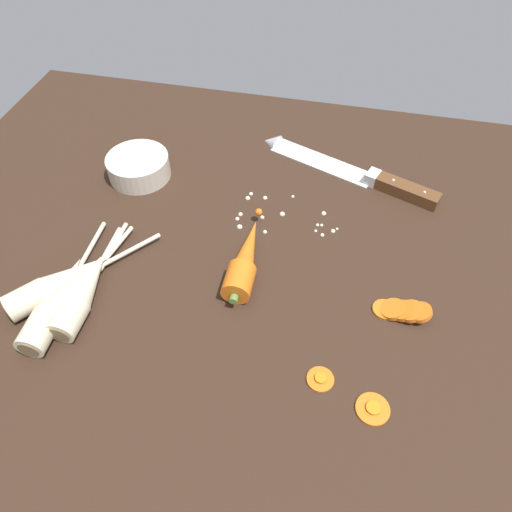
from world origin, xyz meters
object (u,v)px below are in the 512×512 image
(parsnip_front, at_px, (79,287))
(carrot_slice_stray_mid, at_px, (373,408))
(chefs_knife, at_px, (343,168))
(carrot_slice_stray_near, at_px, (320,379))
(whole_carrot, at_px, (245,259))
(prep_bowl, at_px, (138,166))
(parsnip_back, at_px, (83,293))
(carrot_slice_stack, at_px, (402,310))
(parsnip_mid_right, at_px, (61,282))
(parsnip_mid_left, at_px, (56,301))
(parsnip_outer, at_px, (82,290))

(parsnip_front, bearing_deg, carrot_slice_stray_mid, -10.95)
(chefs_knife, xyz_separation_m, carrot_slice_stray_near, (0.02, -0.42, -0.00))
(carrot_slice_stray_mid, bearing_deg, whole_carrot, 138.01)
(parsnip_front, relative_size, carrot_slice_stray_mid, 4.81)
(carrot_slice_stray_mid, relative_size, prep_bowl, 0.38)
(parsnip_back, relative_size, carrot_slice_stack, 2.76)
(whole_carrot, distance_m, parsnip_mid_right, 0.27)
(parsnip_mid_right, bearing_deg, carrot_slice_stray_mid, -10.46)
(parsnip_front, xyz_separation_m, carrot_slice_stack, (0.45, 0.07, -0.01))
(prep_bowl, bearing_deg, whole_carrot, -35.75)
(parsnip_mid_right, relative_size, carrot_slice_stack, 2.54)
(chefs_knife, height_order, whole_carrot, whole_carrot)
(chefs_knife, relative_size, carrot_slice_stray_near, 9.68)
(parsnip_mid_left, height_order, parsnip_back, same)
(parsnip_mid_left, height_order, parsnip_mid_right, same)
(carrot_slice_stray_near, bearing_deg, whole_carrot, 130.67)
(parsnip_front, relative_size, parsnip_back, 0.92)
(whole_carrot, relative_size, carrot_slice_stray_mid, 4.48)
(chefs_knife, height_order, carrot_slice_stray_near, chefs_knife)
(chefs_knife, distance_m, parsnip_mid_left, 0.53)
(parsnip_mid_left, bearing_deg, whole_carrot, 28.70)
(prep_bowl, bearing_deg, parsnip_outer, -84.64)
(parsnip_mid_right, height_order, parsnip_outer, same)
(parsnip_mid_left, xyz_separation_m, carrot_slice_stack, (0.47, 0.10, -0.01))
(whole_carrot, height_order, prep_bowl, whole_carrot)
(parsnip_front, distance_m, carrot_slice_stack, 0.45)
(parsnip_back, distance_m, prep_bowl, 0.28)
(parsnip_back, bearing_deg, parsnip_mid_left, -144.54)
(parsnip_mid_right, bearing_deg, parsnip_mid_left, -73.13)
(parsnip_outer, bearing_deg, parsnip_mid_right, 170.97)
(carrot_slice_stack, distance_m, prep_bowl, 0.51)
(carrot_slice_stack, relative_size, carrot_slice_stray_near, 2.28)
(parsnip_mid_left, distance_m, prep_bowl, 0.30)
(parsnip_back, xyz_separation_m, parsnip_outer, (-0.00, 0.00, 0.00))
(chefs_knife, xyz_separation_m, carrot_slice_stack, (0.11, -0.30, 0.00))
(parsnip_front, height_order, parsnip_outer, same)
(parsnip_outer, distance_m, carrot_slice_stray_mid, 0.42)
(carrot_slice_stack, xyz_separation_m, carrot_slice_stray_near, (-0.10, -0.12, -0.00))
(parsnip_mid_right, xyz_separation_m, carrot_slice_stack, (0.48, 0.07, -0.01))
(parsnip_mid_left, distance_m, carrot_slice_stray_near, 0.37)
(parsnip_mid_right, height_order, parsnip_back, same)
(carrot_slice_stack, bearing_deg, whole_carrot, 171.97)
(parsnip_back, relative_size, prep_bowl, 1.99)
(carrot_slice_stray_mid, bearing_deg, parsnip_back, 169.86)
(parsnip_mid_right, bearing_deg, parsnip_back, -13.75)
(chefs_knife, distance_m, prep_bowl, 0.37)
(chefs_knife, height_order, parsnip_front, parsnip_front)
(whole_carrot, relative_size, parsnip_front, 0.93)
(parsnip_outer, bearing_deg, prep_bowl, 95.36)
(carrot_slice_stray_near, xyz_separation_m, prep_bowl, (-0.37, 0.33, 0.02))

